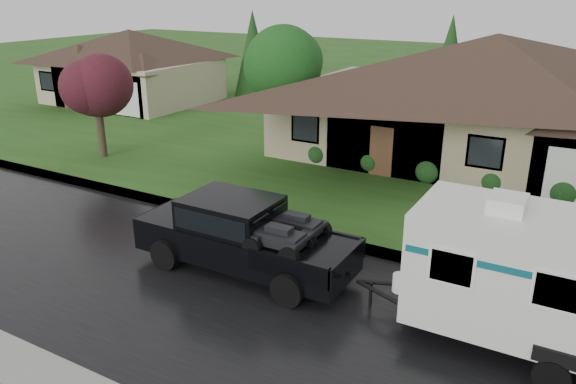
# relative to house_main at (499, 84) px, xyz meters

# --- Properties ---
(ground) EXTENTS (140.00, 140.00, 0.00)m
(ground) POSITION_rel_house_main_xyz_m (-2.29, -13.84, -3.59)
(ground) COLOR #264D18
(ground) RESTS_ON ground
(road) EXTENTS (140.00, 8.00, 0.01)m
(road) POSITION_rel_house_main_xyz_m (-2.29, -15.84, -3.59)
(road) COLOR black
(road) RESTS_ON ground
(curb) EXTENTS (140.00, 0.50, 0.15)m
(curb) POSITION_rel_house_main_xyz_m (-2.29, -11.59, -3.52)
(curb) COLOR gray
(curb) RESTS_ON ground
(lawn) EXTENTS (140.00, 26.00, 0.15)m
(lawn) POSITION_rel_house_main_xyz_m (-2.29, 1.16, -3.52)
(lawn) COLOR #264D18
(lawn) RESTS_ON ground
(house_main) EXTENTS (19.44, 10.80, 6.90)m
(house_main) POSITION_rel_house_main_xyz_m (0.00, 0.00, 0.00)
(house_main) COLOR #9A8668
(house_main) RESTS_ON lawn
(house_far) EXTENTS (10.80, 8.64, 5.80)m
(house_far) POSITION_rel_house_main_xyz_m (-24.07, 2.02, -0.62)
(house_far) COLOR tan
(house_far) RESTS_ON lawn
(tree_left_green) EXTENTS (3.61, 3.61, 5.97)m
(tree_left_green) POSITION_rel_house_main_xyz_m (-8.38, -4.49, 0.70)
(tree_left_green) COLOR #382B1E
(tree_left_green) RESTS_ON lawn
(tree_red) EXTENTS (2.85, 2.85, 4.72)m
(tree_red) POSITION_rel_house_main_xyz_m (-15.85, -8.60, -0.17)
(tree_red) COLOR #382B1E
(tree_red) RESTS_ON lawn
(shrub_row) EXTENTS (13.60, 1.00, 1.00)m
(shrub_row) POSITION_rel_house_main_xyz_m (-0.29, -4.54, -2.94)
(shrub_row) COLOR #143814
(shrub_row) RESTS_ON lawn
(pickup_truck) EXTENTS (6.39, 2.43, 2.13)m
(pickup_truck) POSITION_rel_house_main_xyz_m (-4.09, -14.43, -2.45)
(pickup_truck) COLOR black
(pickup_truck) RESTS_ON ground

